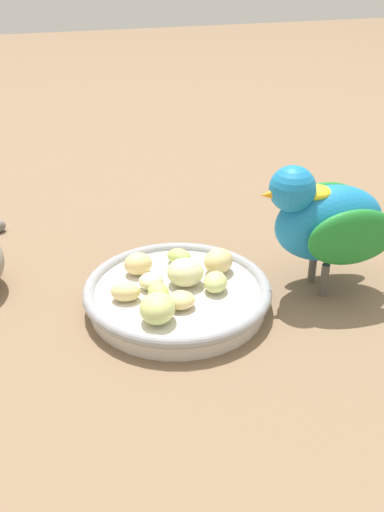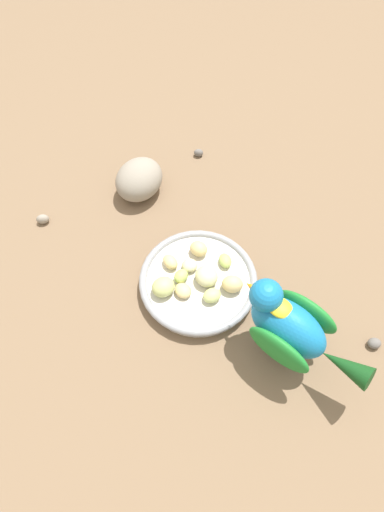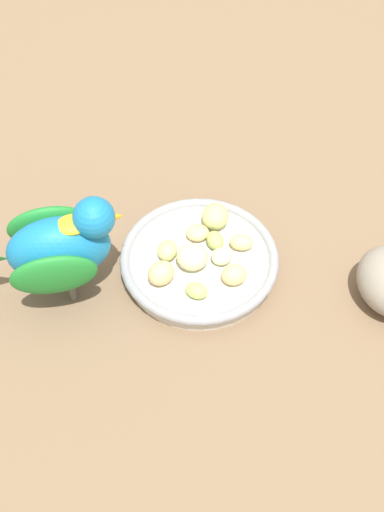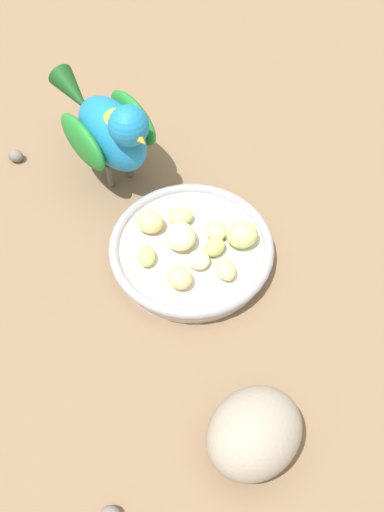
% 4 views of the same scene
% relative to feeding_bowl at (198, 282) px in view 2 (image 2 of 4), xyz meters
% --- Properties ---
extents(ground_plane, '(4.00, 4.00, 0.00)m').
position_rel_feeding_bowl_xyz_m(ground_plane, '(-0.02, -0.01, -0.02)').
color(ground_plane, '#7A6047').
extents(feeding_bowl, '(0.20, 0.20, 0.03)m').
position_rel_feeding_bowl_xyz_m(feeding_bowl, '(0.00, 0.00, 0.00)').
color(feeding_bowl, beige).
rests_on(feeding_bowl, ground_plane).
extents(apple_piece_0, '(0.03, 0.04, 0.02)m').
position_rel_feeding_bowl_xyz_m(apple_piece_0, '(-0.05, 0.02, 0.02)').
color(apple_piece_0, '#B2CC66').
rests_on(apple_piece_0, feeding_bowl).
extents(apple_piece_1, '(0.04, 0.04, 0.02)m').
position_rel_feeding_bowl_xyz_m(apple_piece_1, '(0.01, 0.04, 0.02)').
color(apple_piece_1, '#C6D17A').
rests_on(apple_piece_1, feeding_bowl).
extents(apple_piece_2, '(0.03, 0.04, 0.02)m').
position_rel_feeding_bowl_xyz_m(apple_piece_2, '(0.00, -0.06, 0.02)').
color(apple_piece_2, '#E5C67F').
rests_on(apple_piece_2, feeding_bowl).
extents(apple_piece_3, '(0.03, 0.03, 0.02)m').
position_rel_feeding_bowl_xyz_m(apple_piece_3, '(-0.05, -0.03, 0.02)').
color(apple_piece_3, '#E5C67F').
rests_on(apple_piece_3, feeding_bowl).
extents(apple_piece_4, '(0.04, 0.04, 0.02)m').
position_rel_feeding_bowl_xyz_m(apple_piece_4, '(-0.01, -0.03, 0.02)').
color(apple_piece_4, beige).
rests_on(apple_piece_4, feeding_bowl).
extents(apple_piece_5, '(0.03, 0.03, 0.02)m').
position_rel_feeding_bowl_xyz_m(apple_piece_5, '(0.03, -0.01, 0.02)').
color(apple_piece_5, '#E5C67F').
rests_on(apple_piece_5, feeding_bowl).
extents(apple_piece_6, '(0.05, 0.05, 0.03)m').
position_rel_feeding_bowl_xyz_m(apple_piece_6, '(0.05, -0.03, 0.02)').
color(apple_piece_6, '#C6D17A').
rests_on(apple_piece_6, feeding_bowl).
extents(apple_piece_7, '(0.04, 0.05, 0.03)m').
position_rel_feeding_bowl_xyz_m(apple_piece_7, '(-0.02, 0.05, 0.02)').
color(apple_piece_7, '#E5C67F').
rests_on(apple_piece_7, feeding_bowl).
extents(apple_piece_8, '(0.05, 0.05, 0.03)m').
position_rel_feeding_bowl_xyz_m(apple_piece_8, '(-0.01, 0.01, 0.02)').
color(apple_piece_8, beige).
rests_on(apple_piece_8, feeding_bowl).
extents(apple_piece_9, '(0.03, 0.02, 0.02)m').
position_rel_feeding_bowl_xyz_m(apple_piece_9, '(0.02, -0.02, 0.02)').
color(apple_piece_9, '#B2CC66').
rests_on(apple_piece_9, feeding_bowl).
extents(parrot, '(0.10, 0.22, 0.15)m').
position_rel_feeding_bowl_xyz_m(parrot, '(0.01, 0.17, 0.07)').
color(parrot, '#59544C').
rests_on(parrot, ground_plane).
extents(rock_large, '(0.10, 0.09, 0.07)m').
position_rel_feeding_bowl_xyz_m(rock_large, '(-0.10, -0.22, 0.02)').
color(rock_large, gray).
rests_on(rock_large, ground_plane).
extents(pebble_0, '(0.02, 0.02, 0.02)m').
position_rel_feeding_bowl_xyz_m(pebble_0, '(-0.25, -0.18, -0.01)').
color(pebble_0, slate).
rests_on(pebble_0, ground_plane).
extents(pebble_1, '(0.03, 0.03, 0.02)m').
position_rel_feeding_bowl_xyz_m(pebble_1, '(-0.08, 0.29, -0.01)').
color(pebble_1, slate).
rests_on(pebble_1, ground_plane).
extents(pebble_2, '(0.03, 0.03, 0.02)m').
position_rel_feeding_bowl_xyz_m(pebble_2, '(0.07, -0.32, -0.01)').
color(pebble_2, gray).
rests_on(pebble_2, ground_plane).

